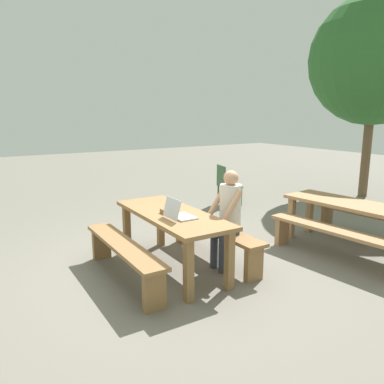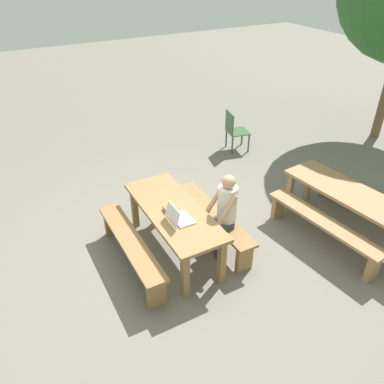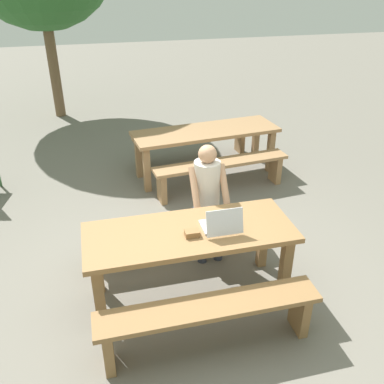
{
  "view_description": "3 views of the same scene",
  "coord_description": "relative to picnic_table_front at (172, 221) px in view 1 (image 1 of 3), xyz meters",
  "views": [
    {
      "loc": [
        3.99,
        -2.17,
        1.99
      ],
      "look_at": [
        0.08,
        0.25,
        1.01
      ],
      "focal_mm": 34.87,
      "sensor_mm": 36.0,
      "label": 1
    },
    {
      "loc": [
        3.9,
        -1.85,
        3.82
      ],
      "look_at": [
        0.08,
        0.25,
        1.01
      ],
      "focal_mm": 35.67,
      "sensor_mm": 36.0,
      "label": 2
    },
    {
      "loc": [
        -0.75,
        -3.09,
        2.88
      ],
      "look_at": [
        0.08,
        0.25,
        1.01
      ],
      "focal_mm": 39.59,
      "sensor_mm": 36.0,
      "label": 3
    }
  ],
  "objects": [
    {
      "name": "tree_left",
      "position": [
        -1.36,
        6.03,
        2.52
      ],
      "size": [
        2.94,
        2.94,
        4.63
      ],
      "color": "brown",
      "rests_on": "ground"
    },
    {
      "name": "picnic_table_front",
      "position": [
        0.0,
        0.0,
        0.0
      ],
      "size": [
        1.9,
        0.74,
        0.76
      ],
      "color": "olive",
      "rests_on": "ground"
    },
    {
      "name": "plastic_chair",
      "position": [
        -2.38,
        2.66,
        -0.17
      ],
      "size": [
        0.53,
        0.53,
        0.88
      ],
      "rotation": [
        0.0,
        0.0,
        2.92
      ],
      "color": "#335933",
      "rests_on": "ground"
    },
    {
      "name": "bench_far",
      "position": [
        0.0,
        0.66,
        -0.28
      ],
      "size": [
        1.85,
        0.3,
        0.47
      ],
      "color": "olive",
      "rests_on": "ground"
    },
    {
      "name": "person_seated",
      "position": [
        0.35,
        0.62,
        0.11
      ],
      "size": [
        0.38,
        0.39,
        1.28
      ],
      "color": "#333847",
      "rests_on": "ground"
    },
    {
      "name": "small_pouch",
      "position": [
        0.0,
        -0.09,
        0.14
      ],
      "size": [
        0.13,
        0.09,
        0.05
      ],
      "color": "olive",
      "rests_on": "picnic_table_front"
    },
    {
      "name": "ground_plane",
      "position": [
        0.0,
        0.0,
        -0.64
      ],
      "size": [
        30.0,
        30.0,
        0.0
      ],
      "primitive_type": "plane",
      "color": "slate"
    },
    {
      "name": "picnic_table_mid",
      "position": [
        0.87,
        2.57,
        -0.03
      ],
      "size": [
        2.21,
        0.91,
        0.71
      ],
      "rotation": [
        0.0,
        0.0,
        0.1
      ],
      "color": "#9E754C",
      "rests_on": "ground"
    },
    {
      "name": "laptop",
      "position": [
        0.28,
        -0.06,
        0.18
      ],
      "size": [
        0.33,
        0.3,
        0.25
      ],
      "rotation": [
        0.0,
        0.0,
        3.14
      ],
      "color": "silver",
      "rests_on": "picnic_table_front"
    },
    {
      "name": "bench_mid_south",
      "position": [
        0.93,
        1.98,
        -0.29
      ],
      "size": [
        1.96,
        0.5,
        0.46
      ],
      "rotation": [
        0.0,
        0.0,
        0.1
      ],
      "color": "#9E754C",
      "rests_on": "ground"
    },
    {
      "name": "bench_near",
      "position": [
        0.0,
        -0.66,
        -0.28
      ],
      "size": [
        1.85,
        0.3,
        0.47
      ],
      "color": "olive",
      "rests_on": "ground"
    },
    {
      "name": "bench_mid_north",
      "position": [
        0.81,
        3.17,
        -0.29
      ],
      "size": [
        1.96,
        0.5,
        0.46
      ],
      "rotation": [
        0.0,
        0.0,
        0.1
      ],
      "color": "#9E754C",
      "rests_on": "ground"
    }
  ]
}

